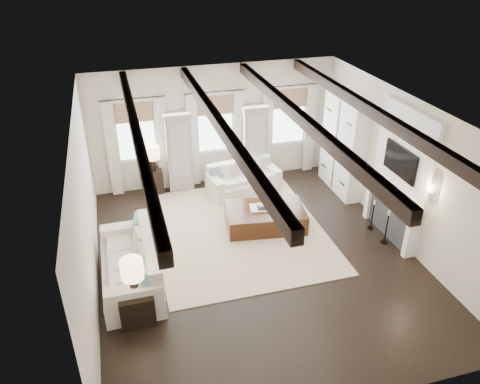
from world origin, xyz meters
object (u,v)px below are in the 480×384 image
object	(u,v)px
side_table_front	(137,305)
side_table_back	(154,181)
sofa_left	(134,267)
ottoman	(265,218)
sofa_back	(243,180)

from	to	relation	value
side_table_front	side_table_back	size ratio (longest dim) A/B	0.92
sofa_left	ottoman	world-z (taller)	sofa_left
sofa_back	side_table_front	size ratio (longest dim) A/B	3.29
sofa_back	ottoman	size ratio (longest dim) A/B	1.10
ottoman	side_table_back	bearing A→B (deg)	141.55
sofa_back	side_table_back	world-z (taller)	sofa_back
sofa_left	ottoman	bearing A→B (deg)	22.01
side_table_front	sofa_left	bearing A→B (deg)	87.76
sofa_left	side_table_back	bearing A→B (deg)	77.47
ottoman	side_table_front	xyz separation A→B (m)	(-3.13, -2.24, 0.06)
ottoman	side_table_back	world-z (taller)	side_table_back
sofa_back	ottoman	world-z (taller)	sofa_back
side_table_front	side_table_back	bearing A→B (deg)	79.62
sofa_back	side_table_back	bearing A→B (deg)	165.39
side_table_front	side_table_back	world-z (taller)	side_table_back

